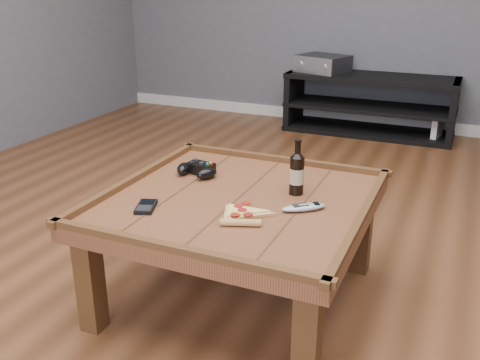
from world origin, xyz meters
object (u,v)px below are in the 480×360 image
at_px(av_receiver, 322,63).
at_px(beer_bottle, 297,172).
at_px(media_console, 369,105).
at_px(smartphone, 146,207).
at_px(game_controller, 197,169).
at_px(remote_control, 304,207).
at_px(game_console, 437,130).
at_px(coffee_table, 239,212).
at_px(pizza_slice, 242,214).

bearing_deg(av_receiver, beer_bottle, -57.62).
bearing_deg(av_receiver, media_console, 19.71).
xyz_separation_m(media_console, smartphone, (-0.28, -2.98, 0.21)).
bearing_deg(game_controller, beer_bottle, 3.71).
relative_size(game_controller, remote_control, 1.23).
bearing_deg(game_console, beer_bottle, -84.58).
bearing_deg(remote_control, media_console, 147.85).
bearing_deg(smartphone, media_console, 64.68).
distance_m(game_controller, av_receiver, 2.59).
bearing_deg(media_console, beer_bottle, -85.78).
height_order(av_receiver, game_console, av_receiver).
bearing_deg(av_receiver, game_console, 16.66).
height_order(coffee_table, av_receiver, av_receiver).
bearing_deg(media_console, pizza_slice, -88.42).
bearing_deg(beer_bottle, smartphone, -142.01).
xyz_separation_m(av_receiver, game_console, (0.99, -0.04, -0.47)).
height_order(beer_bottle, av_receiver, beer_bottle).
distance_m(beer_bottle, game_controller, 0.47).
bearing_deg(beer_bottle, coffee_table, -145.03).
distance_m(media_console, pizza_slice, 2.91).
bearing_deg(pizza_slice, game_controller, 117.37).
xyz_separation_m(media_console, game_controller, (-0.27, -2.58, 0.23)).
xyz_separation_m(pizza_slice, remote_control, (0.19, 0.14, 0.00)).
height_order(beer_bottle, game_console, beer_bottle).
relative_size(coffee_table, pizza_slice, 3.48).
bearing_deg(pizza_slice, av_receiver, 79.40).
height_order(smartphone, game_console, smartphone).
xyz_separation_m(pizza_slice, smartphone, (-0.36, -0.08, -0.00)).
height_order(game_controller, av_receiver, av_receiver).
height_order(coffee_table, game_console, coffee_table).
distance_m(remote_control, av_receiver, 2.84).
distance_m(game_controller, game_console, 2.70).
relative_size(game_controller, av_receiver, 0.43).
height_order(pizza_slice, game_console, pizza_slice).
bearing_deg(beer_bottle, game_console, 81.70).
xyz_separation_m(remote_control, game_console, (0.30, 2.71, -0.36)).
distance_m(coffee_table, game_controller, 0.33).
xyz_separation_m(smartphone, game_console, (0.85, 2.94, -0.35)).
height_order(game_controller, pizza_slice, game_controller).
xyz_separation_m(beer_bottle, remote_control, (0.08, -0.15, -0.08)).
xyz_separation_m(game_controller, game_console, (0.84, 2.54, -0.37)).
bearing_deg(smartphone, pizza_slice, -7.28).
relative_size(smartphone, remote_control, 0.81).
xyz_separation_m(coffee_table, remote_control, (0.27, -0.01, 0.07)).
bearing_deg(beer_bottle, game_controller, 176.19).
bearing_deg(game_console, remote_control, -82.52).
distance_m(pizza_slice, av_receiver, 2.94).
distance_m(coffee_table, media_console, 2.75).
distance_m(pizza_slice, remote_control, 0.24).
bearing_deg(remote_control, pizza_slice, -91.26).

